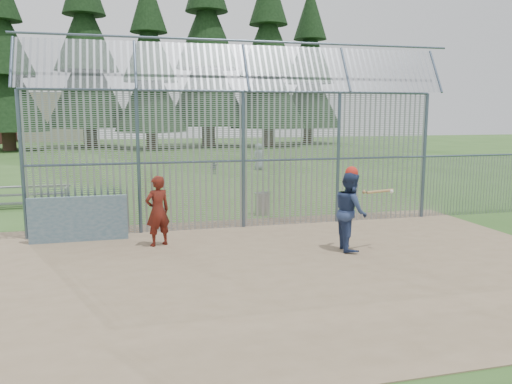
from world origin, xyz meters
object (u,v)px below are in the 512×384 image
object	(u,v)px
batter	(350,211)
trash_can	(263,204)
dugout_wall	(79,219)
onlooker	(158,211)
bleacher	(26,196)

from	to	relation	value
batter	trash_can	size ratio (longest dim) A/B	2.37
dugout_wall	batter	distance (m)	7.07
dugout_wall	onlooker	size ratio (longest dim) A/B	1.39
onlooker	bleacher	world-z (taller)	onlooker
dugout_wall	batter	xyz separation A→B (m)	(6.59, -2.53, 0.37)
trash_can	bleacher	bearing A→B (deg)	156.23
batter	trash_can	xyz separation A→B (m)	(-0.94, 4.84, -0.61)
onlooker	dugout_wall	bearing A→B (deg)	-48.36
onlooker	bleacher	distance (m)	8.07
dugout_wall	batter	bearing A→B (deg)	-20.99
onlooker	trash_can	world-z (taller)	onlooker
batter	dugout_wall	bearing A→B (deg)	77.19
dugout_wall	batter	world-z (taller)	batter
batter	trash_can	distance (m)	4.97
dugout_wall	onlooker	world-z (taller)	onlooker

